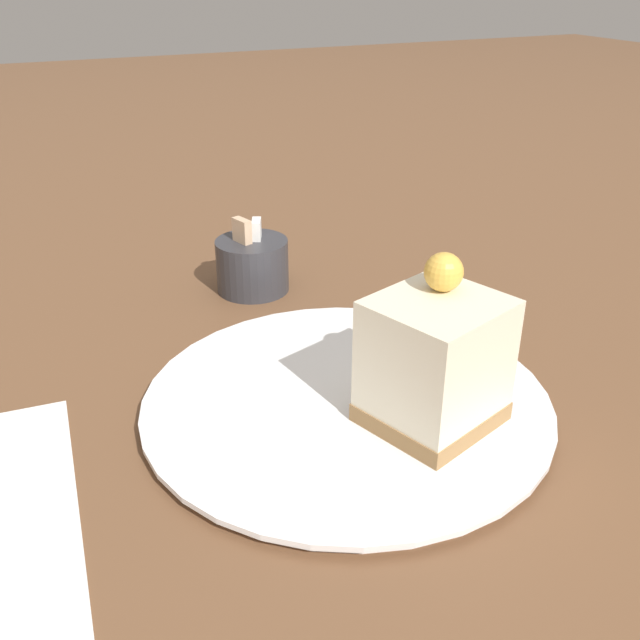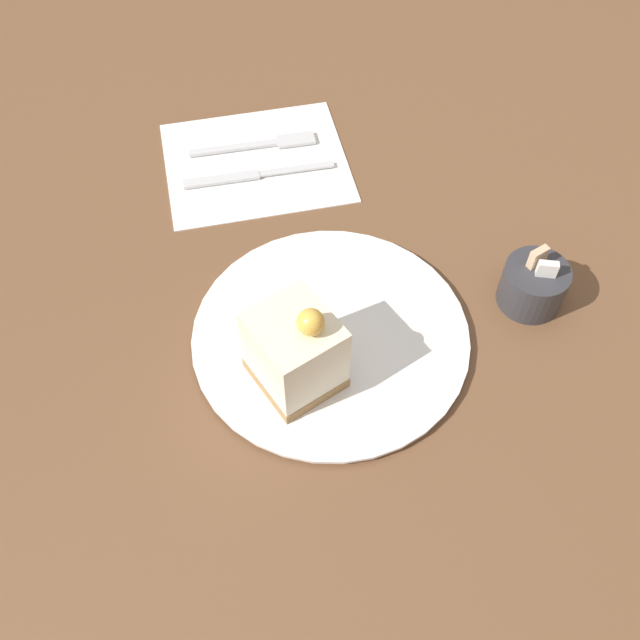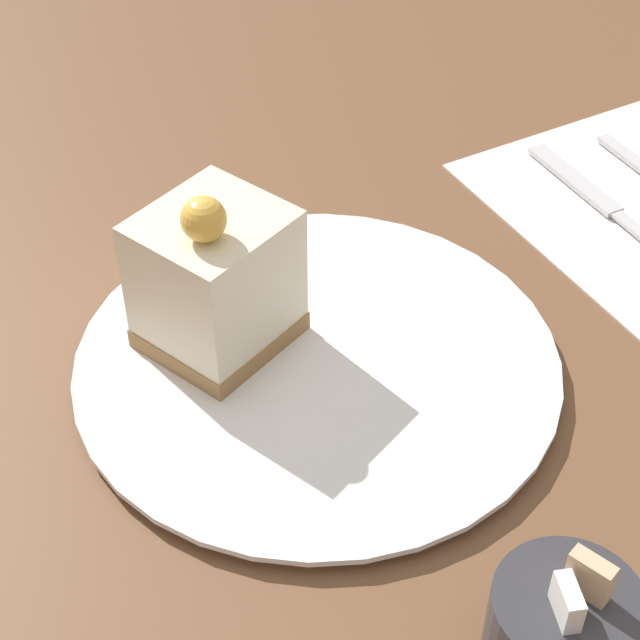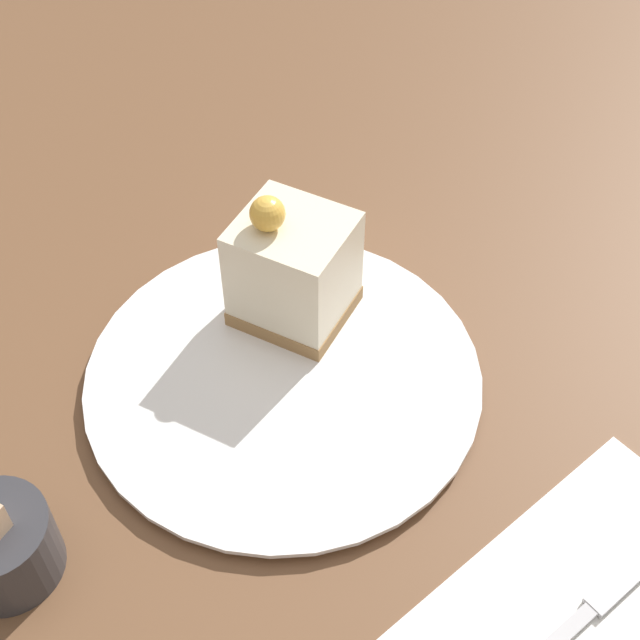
% 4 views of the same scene
% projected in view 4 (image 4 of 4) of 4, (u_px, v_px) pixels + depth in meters
% --- Properties ---
extents(ground_plane, '(4.00, 4.00, 0.00)m').
position_uv_depth(ground_plane, '(242.00, 379.00, 0.64)').
color(ground_plane, brown).
extents(plate, '(0.28, 0.28, 0.01)m').
position_uv_depth(plate, '(283.00, 377.00, 0.64)').
color(plate, white).
rests_on(plate, ground_plane).
extents(cake_slice, '(0.10, 0.10, 0.11)m').
position_uv_depth(cake_slice, '(293.00, 269.00, 0.64)').
color(cake_slice, '#9E7547').
rests_on(cake_slice, plate).
extents(knife, '(0.03, 0.19, 0.00)m').
position_uv_depth(knife, '(611.00, 591.00, 0.53)').
color(knife, silver).
rests_on(knife, napkin).
extents(sugar_bowl, '(0.07, 0.07, 0.07)m').
position_uv_depth(sugar_bowl, '(0.00, 546.00, 0.53)').
color(sugar_bowl, '#333338').
rests_on(sugar_bowl, ground_plane).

